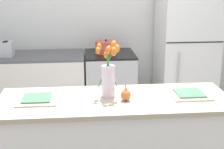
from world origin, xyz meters
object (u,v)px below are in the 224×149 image
Objects in this scene: stove_range at (110,88)px; plate_setting_left at (37,99)px; refrigerator at (186,54)px; flower_vase at (109,74)px; plate_setting_right at (189,94)px; pear_figurine at (126,94)px; toaster at (2,49)px; cooking_pot at (106,47)px.

stove_range is 2.95× the size of plate_setting_left.
flower_vase is (-1.09, -1.54, 0.21)m from refrigerator.
plate_setting_right is at bearing -106.13° from refrigerator.
plate_setting_right is (0.49, -1.58, 0.46)m from stove_range.
pear_figurine reaches higher than plate_setting_left.
toaster is at bearing 138.83° from plate_setting_right.
flower_vase is at bearing -53.20° from toaster.
plate_setting_left is 1.65m from toaster.
stove_range is at bearing 1.55° from toaster.
pear_figurine is at bearing -52.38° from toaster.
stove_range is 1.38m from toaster.
plate_setting_left reaches higher than stove_range.
cooking_pot is (-0.02, 1.67, 0.02)m from pear_figurine.
flower_vase reaches higher than cooking_pot.
pear_figurine is at bearing -6.29° from plate_setting_left.
toaster is at bearing -177.46° from cooking_pot.
plate_setting_right is (0.52, 0.07, -0.04)m from pear_figurine.
flower_vase is at bearing -95.37° from stove_range.
toaster reaches higher than plate_setting_right.
cooking_pot is at bearing 90.73° from pear_figurine.
plate_setting_left is 1.72m from cooking_pot.
toaster is 1.23m from cooking_pot.
toaster is at bearing 127.62° from pear_figurine.
pear_figurine is at bearing -120.54° from refrigerator.
pear_figurine is (0.12, -0.11, -0.13)m from flower_vase.
flower_vase is at bearing -125.42° from refrigerator.
toaster is at bearing 126.80° from flower_vase.
refrigerator is at bearing 0.90° from toaster.
pear_figurine is at bearing -171.89° from plate_setting_right.
stove_range is 3.17× the size of toaster.
flower_vase is at bearing 137.12° from pear_figurine.
flower_vase is 0.21m from pear_figurine.
cooking_pot reaches higher than plate_setting_right.
refrigerator is 1.00m from cooking_pot.
cooking_pot is (-0.05, 0.02, 0.52)m from stove_range.
plate_setting_right is (-0.46, -1.58, 0.04)m from refrigerator.
stove_range is 2.95× the size of plate_setting_right.
cooking_pot is (-1.00, 0.02, 0.10)m from refrigerator.
flower_vase is at bearing 176.60° from plate_setting_right.
refrigerator is at bearing 43.81° from plate_setting_left.
refrigerator is 3.96× the size of flower_vase.
flower_vase reaches higher than stove_range.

